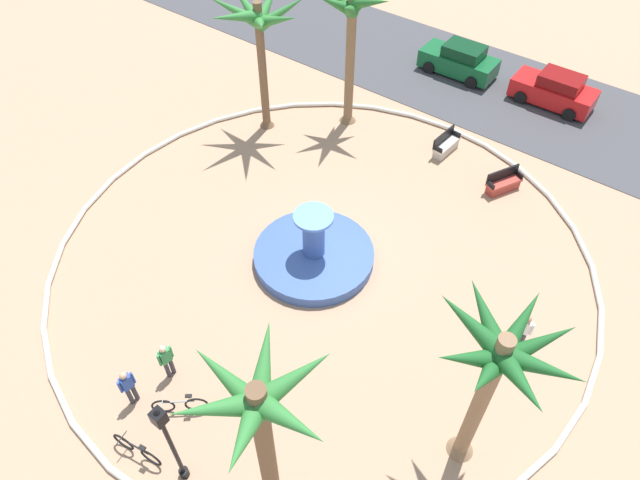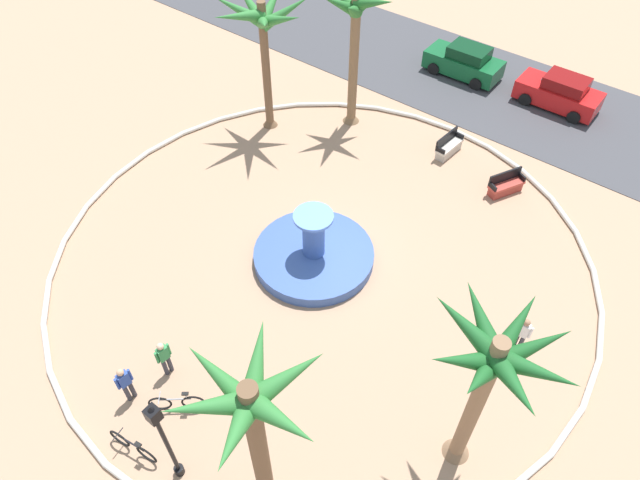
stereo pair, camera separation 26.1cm
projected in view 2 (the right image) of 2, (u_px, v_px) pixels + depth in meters
name	position (u px, v px, depth m)	size (l,w,h in m)	color
ground_plane	(323.00, 257.00, 21.79)	(80.00, 80.00, 0.00)	tan
plaza_curb	(323.00, 255.00, 21.72)	(20.43, 20.43, 0.20)	silver
street_asphalt	(495.00, 90.00, 29.60)	(48.00, 8.00, 0.03)	#424247
fountain	(314.00, 254.00, 21.47)	(4.54, 4.54, 2.36)	#38569E
palm_tree_near_fountain	(262.00, 25.00, 23.83)	(4.45, 4.50, 6.32)	brown
palm_tree_by_curb	(253.00, 421.00, 12.17)	(3.52, 3.45, 6.58)	brown
palm_tree_mid_plaza	(356.00, 24.00, 24.20)	(3.42, 3.36, 6.57)	brown
palm_tree_far_side	(491.00, 368.00, 13.15)	(3.71, 3.52, 6.13)	#8E6B4C
bench_east	(505.00, 186.00, 24.03)	(1.17, 1.65, 1.00)	#B73D33
bench_west	(449.00, 147.00, 25.81)	(0.62, 1.63, 1.00)	beige
lamppost	(164.00, 437.00, 14.55)	(0.32, 0.32, 3.99)	black
bicycle_red_frame	(177.00, 403.00, 17.31)	(1.35, 1.16, 0.94)	black
bicycle_by_lamppost	(133.00, 446.00, 16.38)	(1.71, 0.47, 0.94)	black
person_cyclist_helmet	(125.00, 383.00, 17.17)	(0.24, 0.53, 1.63)	#33333D
person_cyclist_photo	(164.00, 357.00, 17.80)	(0.23, 0.53, 1.60)	#33333D
person_pedestrian_stroll	(522.00, 334.00, 18.35)	(0.53, 0.24, 1.64)	#33333D
parked_car_leftmost	(464.00, 62.00, 30.02)	(4.02, 1.97, 1.67)	#145B2D
parked_car_second	(559.00, 93.00, 28.04)	(4.01, 1.93, 1.67)	red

